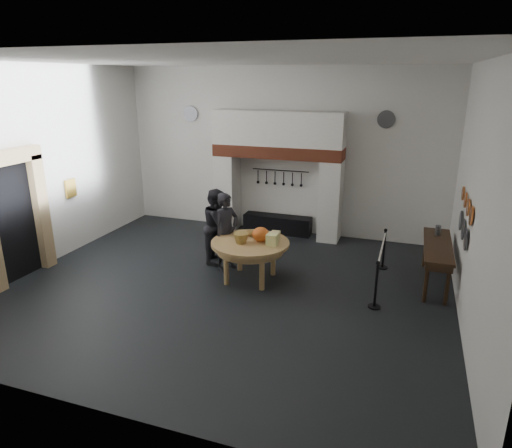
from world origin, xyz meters
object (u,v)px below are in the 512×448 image
(visitor_far, at_px, (217,226))
(barrier_post_near, at_px, (376,286))
(iron_range, at_px, (277,224))
(barrier_post_far, at_px, (384,250))
(work_table, at_px, (250,243))
(side_table, at_px, (438,245))
(visitor_near, at_px, (227,232))

(visitor_far, xyz_separation_m, barrier_post_near, (3.77, -1.19, -0.43))
(iron_range, relative_size, barrier_post_far, 2.11)
(work_table, bearing_deg, visitor_far, 144.89)
(visitor_far, distance_m, barrier_post_far, 3.88)
(iron_range, bearing_deg, side_table, -27.43)
(work_table, bearing_deg, barrier_post_far, 30.62)
(iron_range, distance_m, barrier_post_far, 3.42)
(visitor_near, relative_size, barrier_post_near, 1.99)
(barrier_post_far, bearing_deg, work_table, -149.38)
(visitor_near, height_order, side_table, visitor_near)
(iron_range, xyz_separation_m, visitor_near, (-0.36, -2.83, 0.64))
(visitor_near, distance_m, side_table, 4.51)
(barrier_post_far, bearing_deg, iron_range, 151.70)
(iron_range, distance_m, visitor_far, 2.62)
(visitor_far, height_order, barrier_post_near, visitor_far)
(visitor_near, xyz_separation_m, side_table, (4.46, 0.70, -0.02))
(visitor_near, relative_size, visitor_far, 1.02)
(work_table, relative_size, barrier_post_near, 1.85)
(visitor_near, distance_m, barrier_post_near, 3.49)
(visitor_far, xyz_separation_m, barrier_post_far, (3.77, 0.81, -0.43))
(work_table, height_order, visitor_far, visitor_far)
(side_table, height_order, barrier_post_far, same)
(work_table, height_order, side_table, side_table)
(iron_range, distance_m, visitor_near, 2.92)
(work_table, relative_size, barrier_post_far, 1.85)
(side_table, bearing_deg, barrier_post_far, 155.05)
(work_table, xyz_separation_m, visitor_near, (-0.70, 0.37, 0.05))
(visitor_near, bearing_deg, visitor_far, 70.76)
(visitor_far, relative_size, side_table, 0.80)
(work_table, xyz_separation_m, side_table, (3.76, 1.07, 0.03))
(work_table, bearing_deg, iron_range, 96.01)
(work_table, xyz_separation_m, visitor_far, (-1.10, 0.77, 0.04))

